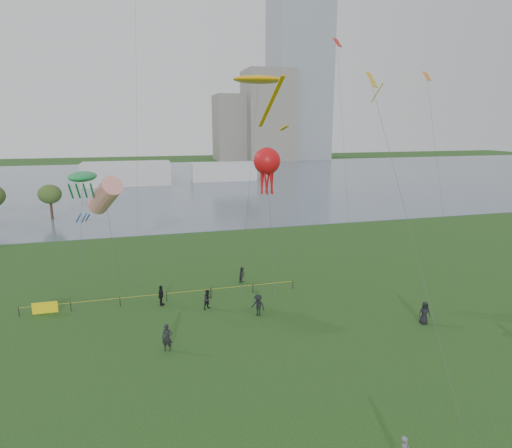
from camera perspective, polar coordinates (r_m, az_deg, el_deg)
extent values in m
plane|color=#173811|center=(27.46, 5.80, -21.33)|extent=(400.00, 400.00, 0.00)
cube|color=slate|center=(122.34, -11.02, 5.64)|extent=(400.00, 120.00, 0.08)
cube|color=gray|center=(206.57, 5.86, 25.53)|extent=(24.00, 24.00, 120.00)
cube|color=slate|center=(190.99, 1.58, 14.20)|extent=(20.00, 20.00, 38.00)
cube|color=slate|center=(193.33, -3.03, 12.69)|extent=(16.00, 18.00, 28.00)
cube|color=silver|center=(116.80, -16.82, 6.45)|extent=(22.00, 8.00, 6.00)
cube|color=silver|center=(121.84, -4.38, 6.99)|extent=(18.00, 7.00, 5.00)
cylinder|color=#382519|center=(79.14, -25.58, 1.51)|extent=(0.44, 0.44, 2.62)
ellipsoid|color=#3F5923|center=(78.67, -25.80, 3.61)|extent=(3.72, 3.72, 3.14)
cylinder|color=black|center=(41.01, -29.07, -10.19)|extent=(0.07, 0.07, 0.85)
cylinder|color=black|center=(40.18, -23.46, -10.06)|extent=(0.07, 0.07, 0.85)
cylinder|color=black|center=(39.73, -17.68, -9.83)|extent=(0.07, 0.07, 0.85)
cylinder|color=black|center=(39.68, -11.83, -9.50)|extent=(0.07, 0.07, 0.85)
cylinder|color=black|center=(40.03, -6.04, -9.07)|extent=(0.07, 0.07, 0.85)
cylinder|color=black|center=(40.77, -0.42, -8.57)|extent=(0.07, 0.07, 0.85)
cylinder|color=black|center=(41.89, 4.94, -8.01)|extent=(0.07, 0.07, 0.85)
cylinder|color=yellow|center=(39.56, -11.85, -9.07)|extent=(24.00, 0.03, 0.03)
cube|color=yellow|center=(40.50, -26.31, -9.97)|extent=(2.00, 0.04, 1.00)
imported|color=black|center=(37.48, -6.43, -9.95)|extent=(1.05, 0.98, 1.73)
imported|color=black|center=(35.97, 0.29, -10.78)|extent=(1.33, 1.33, 1.85)
imported|color=black|center=(38.78, -12.55, -9.29)|extent=(0.81, 1.16, 1.83)
imported|color=black|center=(37.15, 21.55, -10.96)|extent=(1.02, 0.80, 1.84)
imported|color=black|center=(31.51, -11.77, -14.62)|extent=(0.81, 0.64, 1.96)
imported|color=black|center=(43.12, -1.83, -6.80)|extent=(0.97, 0.99, 1.61)
cylinder|color=#3F3F42|center=(40.00, -0.91, 5.03)|extent=(3.62, 6.87, 19.74)
ellipsoid|color=orange|center=(43.57, 0.29, 18.70)|extent=(4.95, 3.09, 0.77)
cube|color=orange|center=(39.37, 1.96, 15.79)|extent=(0.36, 6.98, 4.09)
cube|color=orange|center=(35.71, 3.75, 12.67)|extent=(0.95, 0.95, 0.42)
cylinder|color=#3F3F42|center=(40.20, -18.39, -3.08)|extent=(0.89, 0.12, 9.49)
cylinder|color=red|center=(39.28, -19.51, 3.57)|extent=(3.63, 5.08, 3.79)
cylinder|color=blue|center=(38.52, -21.53, 0.80)|extent=(0.60, 1.13, 0.88)
cylinder|color=blue|center=(38.93, -21.87, 0.89)|extent=(0.60, 1.13, 0.88)
cylinder|color=blue|center=(38.84, -22.55, 0.81)|extent=(0.60, 1.13, 0.88)
cylinder|color=blue|center=(38.39, -22.63, 0.66)|extent=(0.60, 1.13, 0.88)
cylinder|color=blue|center=(38.19, -22.00, 0.66)|extent=(0.60, 1.13, 0.88)
cylinder|color=#3F3F42|center=(38.87, -22.36, -2.66)|extent=(0.87, 3.81, 11.18)
ellipsoid|color=#17833D|center=(39.64, -22.14, 5.90)|extent=(2.36, 4.24, 0.82)
cylinder|color=#17833D|center=(38.30, -23.47, 4.04)|extent=(0.16, 1.79, 1.54)
cylinder|color=#17833D|center=(38.22, -22.65, 4.10)|extent=(0.16, 1.79, 1.54)
cylinder|color=#17833D|center=(38.15, -21.84, 4.16)|extent=(0.16, 1.79, 1.54)
cylinder|color=#17833D|center=(38.09, -21.01, 4.21)|extent=(0.16, 1.79, 1.54)
cylinder|color=#3F3F42|center=(36.54, 2.08, -1.64)|extent=(0.52, 4.73, 12.39)
sphere|color=red|center=(37.79, 1.47, 8.40)|extent=(2.36, 2.36, 2.36)
cylinder|color=red|center=(38.09, 2.18, 6.01)|extent=(0.18, 0.54, 2.60)
cylinder|color=red|center=(38.43, 1.63, 6.08)|extent=(0.49, 0.36, 2.61)
cylinder|color=red|center=(38.29, 0.91, 6.06)|extent=(0.49, 0.36, 2.61)
cylinder|color=red|center=(37.81, 0.72, 5.97)|extent=(0.18, 0.54, 2.60)
cylinder|color=red|center=(37.47, 1.27, 5.90)|extent=(0.49, 0.36, 2.61)
cylinder|color=red|center=(37.61, 2.01, 5.92)|extent=(0.49, 0.36, 2.61)
cylinder|color=#3F3F42|center=(29.07, 19.71, 0.22)|extent=(1.70, 14.47, 18.81)
cube|color=#EFA815|center=(35.13, 15.18, 18.08)|extent=(1.37, 1.37, 1.12)
cylinder|color=#EFA815|center=(34.27, 15.86, 16.49)|extent=(0.08, 1.58, 1.35)
cube|color=red|center=(41.47, 10.80, 22.68)|extent=(0.93, 0.60, 0.76)
cube|color=orange|center=(41.67, 21.84, 17.82)|extent=(0.97, 0.68, 0.76)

